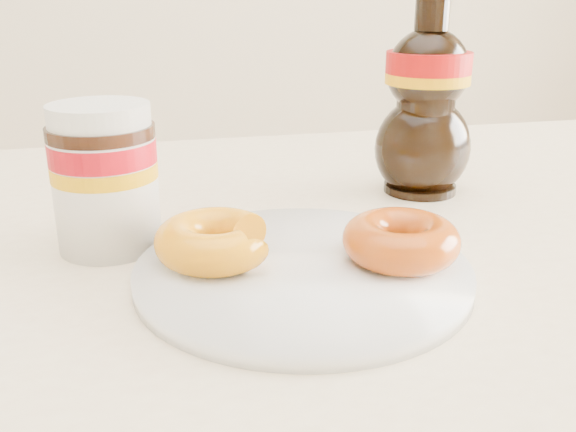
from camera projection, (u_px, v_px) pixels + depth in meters
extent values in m
cube|color=#FFEAC2|center=(235.00, 282.00, 0.54)|extent=(1.40, 0.90, 0.04)
cylinder|color=#C6B28C|center=(554.00, 349.00, 1.14)|extent=(0.06, 0.06, 0.71)
cylinder|color=white|center=(303.00, 271.00, 0.50)|extent=(0.26, 0.26, 0.01)
torus|color=white|center=(303.00, 270.00, 0.50)|extent=(0.26, 0.26, 0.01)
torus|color=orange|center=(215.00, 240.00, 0.50)|extent=(0.12, 0.12, 0.03)
torus|color=#AA3A0A|center=(401.00, 240.00, 0.50)|extent=(0.11, 0.11, 0.03)
cylinder|color=white|center=(106.00, 189.00, 0.55)|extent=(0.09, 0.09, 0.10)
cylinder|color=maroon|center=(103.00, 151.00, 0.54)|extent=(0.09, 0.09, 0.02)
cylinder|color=#D89905|center=(105.00, 171.00, 0.54)|extent=(0.09, 0.09, 0.01)
cylinder|color=black|center=(101.00, 132.00, 0.53)|extent=(0.09, 0.09, 0.01)
cylinder|color=white|center=(99.00, 116.00, 0.53)|extent=(0.08, 0.08, 0.02)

